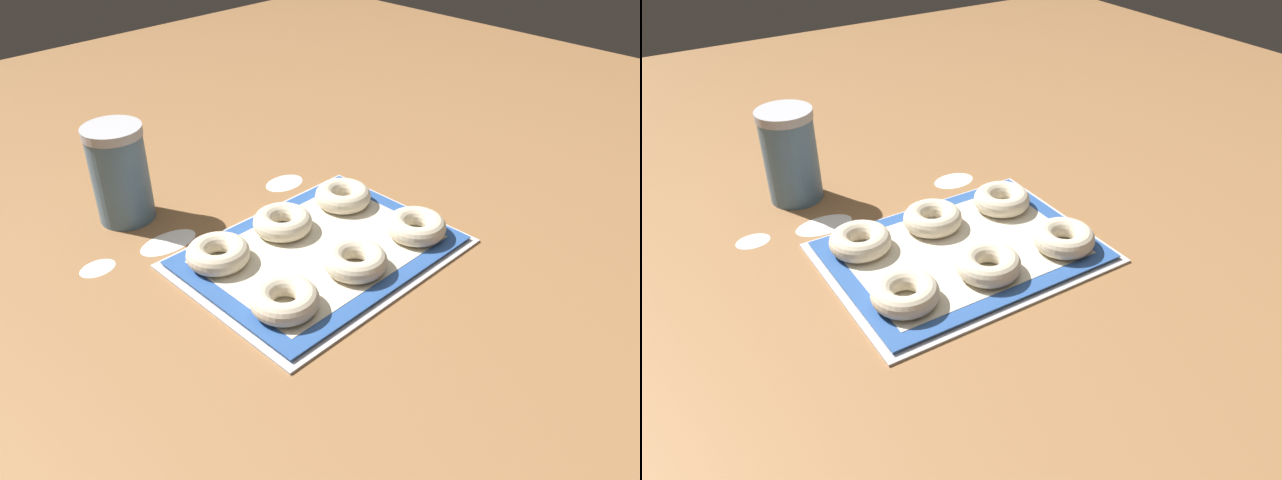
% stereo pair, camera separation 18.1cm
% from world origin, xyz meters
% --- Properties ---
extents(ground_plane, '(2.80, 2.80, 0.00)m').
position_xyz_m(ground_plane, '(0.00, 0.00, 0.00)').
color(ground_plane, olive).
extents(baking_tray, '(0.44, 0.33, 0.01)m').
position_xyz_m(baking_tray, '(-0.01, 0.01, 0.00)').
color(baking_tray, silver).
rests_on(baking_tray, ground_plane).
extents(baking_mat, '(0.41, 0.31, 0.00)m').
position_xyz_m(baking_mat, '(-0.01, 0.01, 0.01)').
color(baking_mat, '#2D569E').
rests_on(baking_mat, baking_tray).
extents(bagel_front_left, '(0.10, 0.10, 0.03)m').
position_xyz_m(bagel_front_left, '(-0.15, -0.06, 0.03)').
color(bagel_front_left, beige).
rests_on(bagel_front_left, baking_mat).
extents(bagel_front_center, '(0.10, 0.10, 0.03)m').
position_xyz_m(bagel_front_center, '(-0.01, -0.07, 0.03)').
color(bagel_front_center, beige).
rests_on(bagel_front_center, baking_mat).
extents(bagel_front_right, '(0.10, 0.10, 0.03)m').
position_xyz_m(bagel_front_right, '(0.14, -0.08, 0.03)').
color(bagel_front_right, beige).
rests_on(bagel_front_right, baking_mat).
extents(bagel_back_left, '(0.10, 0.10, 0.03)m').
position_xyz_m(bagel_back_left, '(-0.15, 0.09, 0.03)').
color(bagel_back_left, beige).
rests_on(bagel_back_left, baking_mat).
extents(bagel_back_center, '(0.10, 0.10, 0.03)m').
position_xyz_m(bagel_back_center, '(-0.01, 0.09, 0.03)').
color(bagel_back_center, beige).
rests_on(bagel_back_center, baking_mat).
extents(bagel_back_right, '(0.10, 0.10, 0.03)m').
position_xyz_m(bagel_back_right, '(0.13, 0.08, 0.03)').
color(bagel_back_right, beige).
rests_on(bagel_back_right, baking_mat).
extents(flour_canister, '(0.10, 0.10, 0.18)m').
position_xyz_m(flour_canister, '(-0.17, 0.33, 0.09)').
color(flour_canister, slate).
rests_on(flour_canister, ground_plane).
extents(flour_patch_near, '(0.08, 0.06, 0.00)m').
position_xyz_m(flour_patch_near, '(0.12, 0.23, 0.00)').
color(flour_patch_near, white).
rests_on(flour_patch_near, ground_plane).
extents(flour_patch_far, '(0.06, 0.05, 0.00)m').
position_xyz_m(flour_patch_far, '(-0.29, 0.23, 0.00)').
color(flour_patch_far, white).
rests_on(flour_patch_far, ground_plane).
extents(flour_patch_side, '(0.10, 0.06, 0.00)m').
position_xyz_m(flour_patch_side, '(-0.16, 0.21, 0.00)').
color(flour_patch_side, white).
rests_on(flour_patch_side, ground_plane).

